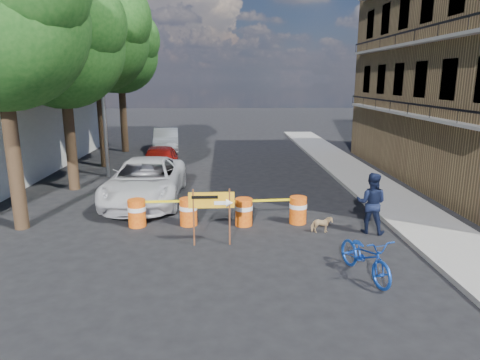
{
  "coord_description": "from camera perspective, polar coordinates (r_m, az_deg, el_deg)",
  "views": [
    {
      "loc": [
        -0.32,
        -11.26,
        4.67
      ],
      "look_at": [
        0.24,
        2.96,
        1.3
      ],
      "focal_mm": 32.0,
      "sensor_mm": 36.0,
      "label": 1
    }
  ],
  "objects": [
    {
      "name": "bicycle",
      "position": [
        10.65,
        16.54,
        -7.25
      ],
      "size": [
        0.98,
        1.23,
        2.05
      ],
      "primitive_type": "imported",
      "rotation": [
        0.0,
        0.0,
        0.27
      ],
      "color": "#1644B5",
      "rests_on": "ground"
    },
    {
      "name": "barrel_mid_left",
      "position": [
        14.06,
        -6.9,
        -4.16
      ],
      "size": [
        0.58,
        0.58,
        0.9
      ],
      "color": "red",
      "rests_on": "ground"
    },
    {
      "name": "tree_far",
      "position": [
        29.03,
        -15.64,
        15.9
      ],
      "size": [
        5.04,
        4.8,
        8.84
      ],
      "color": "#332316",
      "rests_on": "ground"
    },
    {
      "name": "dog",
      "position": [
        13.56,
        10.83,
        -5.86
      ],
      "size": [
        0.64,
        0.3,
        0.54
      ],
      "primitive_type": "imported",
      "rotation": [
        0.0,
        0.0,
        1.59
      ],
      "color": "tan",
      "rests_on": "ground"
    },
    {
      "name": "pedestrian",
      "position": [
        13.77,
        17.1,
        -2.95
      ],
      "size": [
        1.14,
        1.03,
        1.9
      ],
      "primitive_type": "imported",
      "rotation": [
        0.0,
        0.0,
        2.72
      ],
      "color": "black",
      "rests_on": "ground"
    },
    {
      "name": "barrel_far_right",
      "position": [
        14.27,
        7.74,
        -3.91
      ],
      "size": [
        0.58,
        0.58,
        0.9
      ],
      "color": "red",
      "rests_on": "ground"
    },
    {
      "name": "barrel_mid_right",
      "position": [
        13.94,
        0.5,
        -4.21
      ],
      "size": [
        0.58,
        0.58,
        0.9
      ],
      "color": "red",
      "rests_on": "ground"
    },
    {
      "name": "sidewalk_east",
      "position": [
        19.02,
        17.88,
        -1.32
      ],
      "size": [
        2.4,
        40.0,
        0.15
      ],
      "primitive_type": "cube",
      "color": "gray",
      "rests_on": "ground"
    },
    {
      "name": "ground",
      "position": [
        12.2,
        -0.58,
        -9.19
      ],
      "size": [
        120.0,
        120.0,
        0.0
      ],
      "primitive_type": "plane",
      "color": "black",
      "rests_on": "ground"
    },
    {
      "name": "suv_white",
      "position": [
        16.98,
        -12.49,
        -0.11
      ],
      "size": [
        2.72,
        5.89,
        1.63
      ],
      "primitive_type": "imported",
      "rotation": [
        0.0,
        0.0,
        0.0
      ],
      "color": "silver",
      "rests_on": "ground"
    },
    {
      "name": "sedan_silver",
      "position": [
        28.89,
        -9.81,
        5.32
      ],
      "size": [
        2.06,
        4.67,
        1.49
      ],
      "primitive_type": "imported",
      "rotation": [
        0.0,
        0.0,
        0.11
      ],
      "color": "silver",
      "rests_on": "ground"
    },
    {
      "name": "barrel_far_left",
      "position": [
        14.23,
        -13.59,
        -4.22
      ],
      "size": [
        0.58,
        0.58,
        0.9
      ],
      "color": "red",
      "rests_on": "ground"
    },
    {
      "name": "detour_sign",
      "position": [
        12.1,
        -3.1,
        -3.3
      ],
      "size": [
        1.3,
        0.24,
        1.67
      ],
      "rotation": [
        0.0,
        0.0,
        0.02
      ],
      "color": "#592D19",
      "rests_on": "ground"
    },
    {
      "name": "tree_mid_b",
      "position": [
        24.22,
        -18.48,
        17.51
      ],
      "size": [
        5.67,
        5.4,
        9.62
      ],
      "color": "#332316",
      "rests_on": "ground"
    },
    {
      "name": "sedan_red",
      "position": [
        21.31,
        -10.68,
        2.46
      ],
      "size": [
        1.99,
        4.44,
        1.48
      ],
      "primitive_type": "imported",
      "rotation": [
        0.0,
        0.0,
        0.06
      ],
      "color": "maroon",
      "rests_on": "ground"
    },
    {
      "name": "streetlamp",
      "position": [
        21.51,
        -17.78,
        11.92
      ],
      "size": [
        1.25,
        0.18,
        8.0
      ],
      "color": "gray",
      "rests_on": "ground"
    },
    {
      "name": "tree_mid_a",
      "position": [
        19.4,
        -22.5,
        16.3
      ],
      "size": [
        5.25,
        5.0,
        8.68
      ],
      "color": "#332316",
      "rests_on": "ground"
    }
  ]
}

